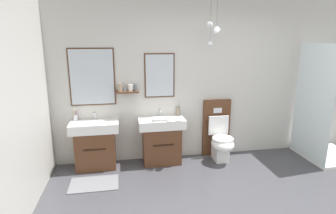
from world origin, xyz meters
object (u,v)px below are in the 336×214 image
at_px(vanity_sink_right, 161,139).
at_px(toilet, 219,137).
at_px(toothbrush_cup, 76,117).
at_px(shower_tray, 322,135).
at_px(soap_dispenser, 178,111).
at_px(folded_hand_towel, 160,119).
at_px(vanity_sink_left, 96,143).

height_order(vanity_sink_right, toilet, toilet).
distance_m(toothbrush_cup, shower_tray, 4.13).
height_order(soap_dispenser, folded_hand_towel, soap_dispenser).
distance_m(vanity_sink_right, shower_tray, 2.75).
xyz_separation_m(vanity_sink_left, toilet, (2.05, -0.03, -0.03)).
relative_size(vanity_sink_left, vanity_sink_right, 1.00).
height_order(folded_hand_towel, shower_tray, shower_tray).
distance_m(toilet, shower_tray, 1.76).
xyz_separation_m(vanity_sink_left, toothbrush_cup, (-0.29, 0.13, 0.41)).
bearing_deg(folded_hand_towel, shower_tray, -4.39).
bearing_deg(folded_hand_towel, vanity_sink_left, 173.69).
height_order(vanity_sink_left, toilet, toilet).
distance_m(vanity_sink_right, folded_hand_towel, 0.40).
distance_m(vanity_sink_right, toilet, 1.00).
bearing_deg(soap_dispenser, toothbrush_cup, -179.64).
bearing_deg(vanity_sink_left, vanity_sink_right, 0.00).
bearing_deg(vanity_sink_left, shower_tray, -4.91).
bearing_deg(shower_tray, vanity_sink_right, 173.20).
xyz_separation_m(vanity_sink_left, vanity_sink_right, (1.06, 0.00, 0.00)).
distance_m(soap_dispenser, shower_tray, 2.51).
height_order(vanity_sink_right, toothbrush_cup, toothbrush_cup).
height_order(vanity_sink_left, folded_hand_towel, folded_hand_towel).
xyz_separation_m(toilet, toothbrush_cup, (-2.35, 0.16, 0.44)).
distance_m(vanity_sink_left, soap_dispenser, 1.44).
bearing_deg(soap_dispenser, shower_tray, -10.95).
height_order(toothbrush_cup, folded_hand_towel, toothbrush_cup).
relative_size(vanity_sink_left, folded_hand_towel, 3.45).
relative_size(vanity_sink_right, soap_dispenser, 4.01).
bearing_deg(toothbrush_cup, toilet, -3.91).
bearing_deg(toothbrush_cup, vanity_sink_left, -24.51).
distance_m(vanity_sink_right, toothbrush_cup, 1.42).
relative_size(toothbrush_cup, folded_hand_towel, 0.91).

